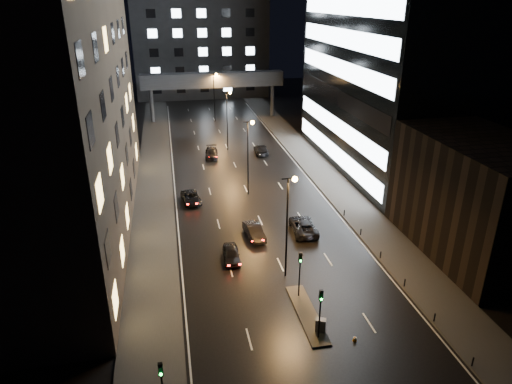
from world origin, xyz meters
TOP-DOWN VIEW (x-y plane):
  - ground at (0.00, 40.00)m, footprint 160.00×160.00m
  - sidewalk_left at (-12.50, 35.00)m, footprint 5.00×110.00m
  - sidewalk_right at (12.50, 35.00)m, footprint 5.00×110.00m
  - building_left at (-22.50, 24.00)m, footprint 15.00×48.00m
  - building_right_low at (20.00, 9.00)m, footprint 10.00×18.00m
  - building_right_glass at (25.00, 36.00)m, footprint 20.00×36.00m
  - building_far at (0.00, 98.00)m, footprint 34.00×14.00m
  - skybridge at (0.00, 70.00)m, footprint 30.00×3.00m
  - median_island at (0.30, 2.00)m, footprint 1.60×8.00m
  - traffic_signal_near at (0.30, 4.49)m, footprint 0.28×0.34m
  - traffic_signal_far at (0.30, -1.01)m, footprint 0.28×0.34m
  - traffic_signal_corner at (-11.50, -6.01)m, footprint 0.28×0.34m
  - bollard_row at (10.20, 6.50)m, footprint 0.12×25.12m
  - streetlight_near at (0.16, 8.00)m, footprint 1.45×0.50m
  - streetlight_mid_a at (0.16, 28.00)m, footprint 1.45×0.50m
  - streetlight_mid_b at (0.16, 48.00)m, footprint 1.45×0.50m
  - streetlight_far at (0.16, 68.00)m, footprint 1.45×0.50m
  - car_away_a at (-4.67, 11.79)m, footprint 1.78×4.08m
  - car_away_b at (-1.50, 16.03)m, footprint 2.07×4.64m
  - car_away_c at (-7.73, 26.83)m, footprint 2.73×4.94m
  - car_away_d at (-3.22, 44.44)m, footprint 2.57×5.24m
  - car_toward_a at (4.20, 16.20)m, footprint 2.93×5.75m
  - car_toward_b at (5.22, 44.68)m, footprint 2.42×5.26m
  - utility_cabinet at (0.70, -0.28)m, footprint 0.95×0.80m
  - cone_b at (3.00, -1.78)m, footprint 0.38×0.38m

SIDE VIEW (x-z plane):
  - ground at x=0.00m, z-range 0.00..0.00m
  - sidewalk_left at x=-12.50m, z-range 0.00..0.15m
  - sidewalk_right at x=12.50m, z-range 0.00..0.15m
  - median_island at x=0.30m, z-range 0.00..0.15m
  - cone_b at x=3.00m, z-range 0.00..0.48m
  - bollard_row at x=10.20m, z-range 0.00..0.90m
  - car_away_c at x=-7.73m, z-range 0.00..1.31m
  - car_away_a at x=-4.67m, z-range 0.00..1.37m
  - utility_cabinet at x=0.70m, z-range 0.15..1.25m
  - car_away_d at x=-3.22m, z-range 0.00..1.47m
  - car_away_b at x=-1.50m, z-range 0.00..1.48m
  - car_toward_b at x=5.22m, z-range 0.00..1.49m
  - car_toward_a at x=4.20m, z-range 0.00..1.55m
  - traffic_signal_corner at x=-11.50m, z-range 0.74..5.14m
  - traffic_signal_near at x=0.30m, z-range 0.89..5.29m
  - traffic_signal_far at x=0.30m, z-range 0.89..5.29m
  - building_right_low at x=20.00m, z-range 0.00..12.00m
  - streetlight_near at x=0.16m, z-range 1.42..11.57m
  - streetlight_mid_a at x=0.16m, z-range 1.42..11.57m
  - streetlight_mid_b at x=0.16m, z-range 1.42..11.57m
  - streetlight_far at x=0.16m, z-range 1.42..11.57m
  - skybridge at x=0.00m, z-range 3.34..13.34m
  - building_far at x=0.00m, z-range 0.00..25.00m
  - building_left at x=-22.50m, z-range 0.00..40.00m
  - building_right_glass at x=25.00m, z-range 0.00..45.00m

